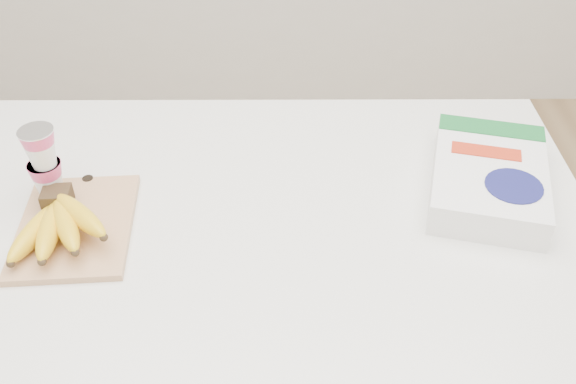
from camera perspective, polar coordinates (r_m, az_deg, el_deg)
The scene contains 5 objects.
room at distance 0.90m, azimuth -5.74°, elevation 16.45°, with size 4.00×4.00×4.00m.
cutting_board at distance 1.16m, azimuth -18.33°, elevation -2.89°, with size 0.19×0.26×0.01m, color tan.
bananas at distance 1.13m, azimuth -19.81°, elevation -2.60°, with size 0.17×0.18×0.07m.
yogurt_stack at distance 1.19m, azimuth -20.91°, elevation 2.55°, with size 0.06×0.06×0.14m.
cereal_box at distance 1.22m, azimuth 17.39°, elevation 1.25°, with size 0.26×0.33×0.06m.
Camera 1 is at (0.08, -0.82, 1.69)m, focal length 40.00 mm.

